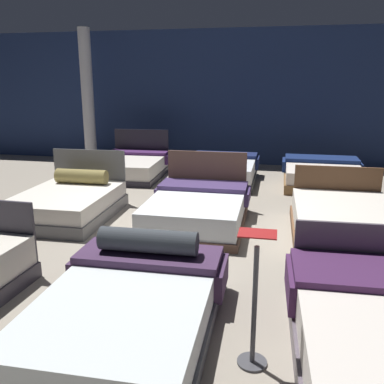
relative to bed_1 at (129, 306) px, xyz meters
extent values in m
cube|color=gray|center=(0.02, 2.62, -0.24)|extent=(18.00, 18.00, 0.02)
cube|color=navy|center=(0.02, 8.09, 1.52)|extent=(18.00, 0.06, 3.50)
cube|color=#4C5056|center=(0.00, -0.08, -0.16)|extent=(1.53, 2.17, 0.13)
cube|color=silver|center=(0.00, -0.08, 0.04)|extent=(1.46, 2.10, 0.27)
cube|color=#422B4A|center=(-0.01, 0.66, 0.21)|extent=(1.48, 0.62, 0.08)
cube|color=#422B4A|center=(-0.77, 0.65, 0.03)|extent=(0.09, 0.59, 0.28)
cube|color=#422B4A|center=(0.74, 0.67, 0.03)|extent=(0.09, 0.59, 0.28)
cylinder|color=#353A3F|center=(-0.01, 0.63, 0.38)|extent=(1.02, 0.26, 0.24)
cube|color=#554C55|center=(2.18, 0.94, 0.19)|extent=(1.46, 0.09, 0.84)
cube|color=#43234A|center=(2.19, 0.54, 0.29)|extent=(1.56, 0.79, 0.06)
cube|color=#43234A|center=(1.41, 0.52, 0.12)|extent=(0.09, 0.74, 0.28)
cube|color=#59585A|center=(-2.11, 2.81, -0.13)|extent=(1.49, 1.93, 0.19)
cube|color=silver|center=(-2.11, 2.81, 0.09)|extent=(1.43, 1.87, 0.24)
cube|color=#59585A|center=(-2.13, 3.76, 0.26)|extent=(1.37, 0.06, 0.98)
cylinder|color=olive|center=(-2.12, 3.43, 0.33)|extent=(0.92, 0.27, 0.25)
cube|color=brown|center=(0.05, 2.86, -0.17)|extent=(1.49, 1.99, 0.12)
cube|color=silver|center=(0.05, 2.86, 0.06)|extent=(1.42, 1.93, 0.33)
cube|color=brown|center=(0.04, 3.84, 0.28)|extent=(1.38, 0.05, 1.01)
cube|color=#3D2D58|center=(0.04, 3.50, 0.26)|extent=(1.45, 0.64, 0.07)
cube|color=#3D2D58|center=(-0.70, 3.50, 0.12)|extent=(0.08, 0.62, 0.21)
cube|color=#3D2D58|center=(0.78, 3.51, 0.12)|extent=(0.08, 0.62, 0.21)
cube|color=brown|center=(2.23, 2.82, -0.16)|extent=(1.48, 2.02, 0.14)
cube|color=silver|center=(2.23, 2.82, 0.06)|extent=(1.42, 1.96, 0.31)
cube|color=brown|center=(2.22, 3.83, 0.19)|extent=(1.37, 0.05, 0.84)
cube|color=black|center=(-2.13, 5.90, -0.16)|extent=(1.57, 2.04, 0.13)
cube|color=silver|center=(-2.13, 5.90, 0.05)|extent=(1.50, 1.98, 0.30)
cube|color=black|center=(-2.17, 6.89, 0.28)|extent=(1.40, 0.10, 1.00)
cube|color=#462357|center=(-2.16, 6.62, 0.24)|extent=(1.48, 0.54, 0.07)
cube|color=#462357|center=(-2.91, 6.59, 0.09)|extent=(0.09, 0.48, 0.21)
cube|color=#462357|center=(-1.41, 6.65, 0.09)|extent=(0.09, 0.48, 0.21)
cube|color=black|center=(0.02, 5.84, -0.16)|extent=(1.50, 1.99, 0.14)
cube|color=silver|center=(0.02, 5.84, 0.07)|extent=(1.44, 1.93, 0.32)
cube|color=#17214D|center=(0.02, 6.52, 0.27)|extent=(1.48, 0.58, 0.07)
cube|color=#17214D|center=(-0.73, 6.52, 0.11)|extent=(0.07, 0.58, 0.24)
cube|color=#17214D|center=(0.78, 6.52, 0.11)|extent=(0.07, 0.58, 0.24)
cube|color=brown|center=(2.20, 5.92, -0.13)|extent=(1.62, 1.93, 0.20)
cube|color=silver|center=(2.20, 5.92, 0.09)|extent=(1.56, 1.87, 0.24)
cube|color=navy|center=(2.21, 6.50, 0.25)|extent=(1.59, 0.70, 0.08)
cube|color=navy|center=(1.40, 6.51, 0.10)|extent=(0.09, 0.69, 0.24)
cube|color=navy|center=(3.02, 6.49, 0.10)|extent=(0.09, 0.69, 0.24)
cylinder|color=#3F3F44|center=(1.12, -0.25, -0.22)|extent=(0.24, 0.24, 0.02)
cylinder|color=#3F3F44|center=(1.12, -0.25, 0.27)|extent=(0.04, 0.04, 1.00)
cube|color=#B21E1E|center=(1.12, -0.25, 0.87)|extent=(0.28, 0.20, 0.01)
cylinder|color=silver|center=(-3.73, 7.23, 1.52)|extent=(0.31, 0.31, 3.50)
camera|label=1|loc=(1.23, -3.14, 1.95)|focal=38.81mm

